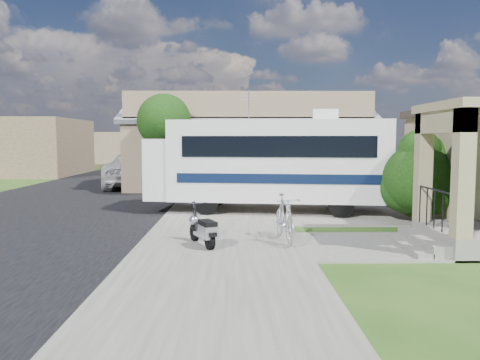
{
  "coord_description": "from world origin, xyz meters",
  "views": [
    {
      "loc": [
        -0.67,
        -11.93,
        2.56
      ],
      "look_at": [
        -0.5,
        2.5,
        1.3
      ],
      "focal_mm": 35.0,
      "sensor_mm": 36.0,
      "label": 1
    }
  ],
  "objects_px": {
    "shrub": "(420,176)",
    "garden_hose": "(410,239)",
    "bicycle": "(285,220)",
    "scooter": "(203,230)",
    "motorhome": "(270,161)",
    "pickup_truck": "(133,170)",
    "van": "(145,165)"
  },
  "relations": [
    {
      "from": "pickup_truck",
      "to": "motorhome",
      "type": "bearing_deg",
      "value": 115.44
    },
    {
      "from": "pickup_truck",
      "to": "garden_hose",
      "type": "bearing_deg",
      "value": 114.09
    },
    {
      "from": "scooter",
      "to": "pickup_truck",
      "type": "xyz_separation_m",
      "value": [
        -4.73,
        14.42,
        0.46
      ]
    },
    {
      "from": "shrub",
      "to": "garden_hose",
      "type": "relative_size",
      "value": 8.28
    },
    {
      "from": "motorhome",
      "to": "shrub",
      "type": "relative_size",
      "value": 2.96
    },
    {
      "from": "motorhome",
      "to": "van",
      "type": "distance_m",
      "value": 16.84
    },
    {
      "from": "scooter",
      "to": "garden_hose",
      "type": "xyz_separation_m",
      "value": [
        5.12,
        0.64,
        -0.37
      ]
    },
    {
      "from": "garden_hose",
      "to": "scooter",
      "type": "bearing_deg",
      "value": -172.83
    },
    {
      "from": "garden_hose",
      "to": "van",
      "type": "bearing_deg",
      "value": 117.48
    },
    {
      "from": "pickup_truck",
      "to": "scooter",
      "type": "bearing_deg",
      "value": 96.7
    },
    {
      "from": "shrub",
      "to": "motorhome",
      "type": "bearing_deg",
      "value": 152.38
    },
    {
      "from": "scooter",
      "to": "bicycle",
      "type": "height_order",
      "value": "bicycle"
    },
    {
      "from": "shrub",
      "to": "van",
      "type": "bearing_deg",
      "value": 123.71
    },
    {
      "from": "bicycle",
      "to": "garden_hose",
      "type": "xyz_separation_m",
      "value": [
        3.16,
        0.13,
        -0.49
      ]
    },
    {
      "from": "shrub",
      "to": "garden_hose",
      "type": "distance_m",
      "value": 3.16
    },
    {
      "from": "bicycle",
      "to": "van",
      "type": "bearing_deg",
      "value": 103.48
    },
    {
      "from": "shrub",
      "to": "pickup_truck",
      "type": "distance_m",
      "value": 15.77
    },
    {
      "from": "van",
      "to": "garden_hose",
      "type": "bearing_deg",
      "value": -58.86
    },
    {
      "from": "motorhome",
      "to": "pickup_truck",
      "type": "distance_m",
      "value": 11.19
    },
    {
      "from": "scooter",
      "to": "motorhome",
      "type": "bearing_deg",
      "value": 46.04
    },
    {
      "from": "scooter",
      "to": "pickup_truck",
      "type": "relative_size",
      "value": 0.22
    },
    {
      "from": "motorhome",
      "to": "scooter",
      "type": "distance_m",
      "value": 6.0
    },
    {
      "from": "scooter",
      "to": "pickup_truck",
      "type": "height_order",
      "value": "pickup_truck"
    },
    {
      "from": "scooter",
      "to": "van",
      "type": "relative_size",
      "value": 0.24
    },
    {
      "from": "garden_hose",
      "to": "bicycle",
      "type": "bearing_deg",
      "value": -177.6
    },
    {
      "from": "pickup_truck",
      "to": "bicycle",
      "type": "bearing_deg",
      "value": 104.23
    },
    {
      "from": "shrub",
      "to": "garden_hose",
      "type": "height_order",
      "value": "shrub"
    },
    {
      "from": "pickup_truck",
      "to": "shrub",
      "type": "bearing_deg",
      "value": 123.19
    },
    {
      "from": "motorhome",
      "to": "scooter",
      "type": "height_order",
      "value": "motorhome"
    },
    {
      "from": "bicycle",
      "to": "scooter",
      "type": "bearing_deg",
      "value": -171.7
    },
    {
      "from": "bicycle",
      "to": "pickup_truck",
      "type": "bearing_deg",
      "value": 109.37
    },
    {
      "from": "scooter",
      "to": "bicycle",
      "type": "relative_size",
      "value": 0.74
    }
  ]
}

